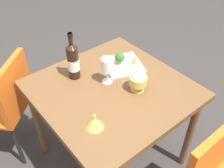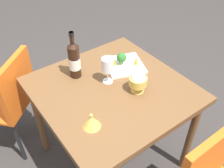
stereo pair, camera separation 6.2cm
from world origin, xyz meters
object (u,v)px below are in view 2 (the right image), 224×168
Objects in this scene: chair_near_window at (12,96)px; wine_bottle at (74,60)px; rice_bowl_lid at (91,121)px; wine_glass at (108,65)px; rice_bowl at (138,81)px; broccoli_floret at (121,58)px; carrot_garnish_left at (114,61)px; serving_plate at (125,65)px; carrot_garnish_right at (136,60)px.

wine_bottle reaches higher than chair_near_window.
wine_bottle is at bearing 70.29° from rice_bowl_lid.
wine_bottle reaches higher than wine_glass.
chair_near_window is 6.00× the size of rice_bowl.
carrot_garnish_left is at bearing 157.62° from broccoli_floret.
rice_bowl is 0.40m from rice_bowl_lid.
broccoli_floret is at bearing 36.12° from rice_bowl_lid.
rice_bowl is 1.42× the size of rice_bowl_lid.
chair_near_window is 2.62× the size of wine_bottle.
wine_bottle is 3.79× the size of broccoli_floret.
rice_bowl_lid reaches higher than carrot_garnish_left.
rice_bowl is at bearing -61.90° from wine_glass.
wine_bottle is 0.28m from carrot_garnish_left.
broccoli_floret is (0.18, 0.09, -0.06)m from wine_glass.
carrot_garnish_left is (0.03, 0.29, -0.02)m from rice_bowl.
chair_near_window is at bearing 149.47° from broccoli_floret.
rice_bowl is at bearing -111.32° from serving_plate.
rice_bowl is 0.28m from serving_plate.
broccoli_floret is 0.10m from carrot_garnish_right.
wine_bottle is 0.33m from broccoli_floret.
serving_plate is at bearing 19.11° from wine_glass.
chair_near_window is 8.50× the size of rice_bowl_lid.
rice_bowl_lid reaches higher than carrot_garnish_right.
wine_bottle is 2.29× the size of rice_bowl.
broccoli_floret is (0.31, -0.09, -0.06)m from wine_bottle.
carrot_garnish_left is at bearing 40.97° from rice_bowl_lid.
wine_glass is at bearing -52.62° from wine_bottle.
serving_plate is 0.09m from carrot_garnish_left.
rice_bowl reaches higher than serving_plate.
broccoli_floret is (0.70, -0.41, 0.28)m from chair_near_window.
carrot_garnish_right is (0.26, 0.02, -0.08)m from wine_glass.
rice_bowl is 0.26m from carrot_garnish_right.
wine_glass is 0.40m from rice_bowl_lid.
rice_bowl_lid is 1.17× the size of broccoli_floret.
carrot_garnish_left is (0.42, 0.36, 0.01)m from rice_bowl_lid.
rice_bowl is 0.29m from carrot_garnish_left.
carrot_garnish_right is (0.07, -0.04, 0.04)m from serving_plate.
rice_bowl_lid is (-0.29, -0.26, -0.09)m from wine_glass.
serving_plate is at bearing -31.61° from carrot_garnish_left.
rice_bowl_lid is at bearing -153.08° from carrot_garnish_right.
carrot_garnish_left is (0.26, -0.07, -0.08)m from wine_bottle.
broccoli_floret is at bearing 126.62° from serving_plate.
broccoli_floret is (-0.01, 0.02, 0.06)m from serving_plate.
rice_bowl is (0.10, -0.18, -0.05)m from wine_glass.
rice_bowl_lid is (-0.39, -0.07, -0.04)m from rice_bowl.
wine_bottle is at bearing 122.92° from rice_bowl.
wine_bottle reaches higher than rice_bowl_lid.
carrot_garnish_right is at bearing -38.98° from broccoli_floret.
rice_bowl_lid is (-0.16, -0.43, -0.09)m from wine_bottle.
rice_bowl_lid is 0.55m from carrot_garnish_left.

